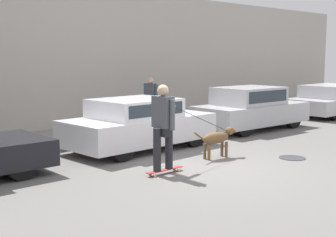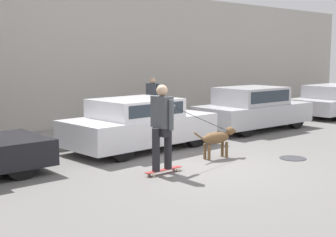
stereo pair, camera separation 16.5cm
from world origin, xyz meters
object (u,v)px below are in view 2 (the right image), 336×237
Objects in this scene: skateboarder at (163,124)px; pedestrian_with_bag at (153,100)px; dog at (218,138)px; parked_car_2 at (253,109)px; parked_car_1 at (139,124)px; fire_hydrant at (282,110)px.

skateboarder reaches higher than pedestrian_with_bag.
dog is 2.00m from skateboarder.
dog is (-3.96, -2.04, -0.20)m from parked_car_2.
skateboarder is 1.74× the size of pedestrian_with_bag.
dog is at bearing -150.68° from parked_car_2.
parked_car_1 is at bearing 62.66° from skateboarder.
parked_car_1 is 0.98× the size of parked_car_2.
dog is at bearing 7.89° from skateboarder.
parked_car_1 is 2.61m from skateboarder.
skateboarder is at bearing -119.98° from parked_car_1.
fire_hydrant is (7.39, 0.77, -0.28)m from parked_car_1.
pedestrian_with_bag is at bearing 167.15° from fire_hydrant.
skateboarder is at bearing -164.95° from dog.
skateboarder is at bearing -156.72° from parked_car_2.
parked_car_2 is at bearing 35.19° from dog.
skateboarder reaches higher than parked_car_1.
parked_car_2 is 6.00× the size of fire_hydrant.
dog is 4.30m from pedestrian_with_bag.
skateboarder is 9.16m from fire_hydrant.
skateboarder is at bearing -160.48° from fire_hydrant.
parked_car_2 reaches higher than fire_hydrant.
fire_hydrant is (6.70, 2.81, -0.11)m from dog.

